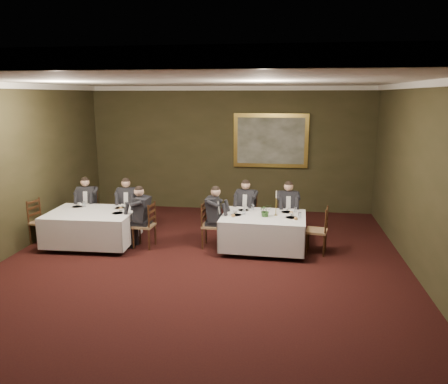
% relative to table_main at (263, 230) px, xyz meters
% --- Properties ---
extents(ground, '(10.00, 10.00, 0.00)m').
position_rel_table_main_xyz_m(ground, '(-1.15, -1.67, -0.45)').
color(ground, black).
rests_on(ground, ground).
extents(ceiling, '(8.00, 10.00, 0.10)m').
position_rel_table_main_xyz_m(ceiling, '(-1.15, -1.67, 3.05)').
color(ceiling, silver).
rests_on(ceiling, back_wall).
extents(back_wall, '(8.00, 0.10, 3.50)m').
position_rel_table_main_xyz_m(back_wall, '(-1.15, 3.33, 1.30)').
color(back_wall, '#312F18').
rests_on(back_wall, ground).
extents(front_wall, '(8.00, 0.10, 3.50)m').
position_rel_table_main_xyz_m(front_wall, '(-1.15, -6.67, 1.30)').
color(front_wall, '#312F18').
rests_on(front_wall, ground).
extents(right_wall, '(0.10, 10.00, 3.50)m').
position_rel_table_main_xyz_m(right_wall, '(2.85, -1.67, 1.30)').
color(right_wall, '#312F18').
rests_on(right_wall, ground).
extents(crown_molding, '(8.00, 10.00, 0.12)m').
position_rel_table_main_xyz_m(crown_molding, '(-1.15, -1.67, 2.99)').
color(crown_molding, white).
rests_on(crown_molding, back_wall).
extents(table_main, '(1.82, 1.41, 0.67)m').
position_rel_table_main_xyz_m(table_main, '(0.00, 0.00, 0.00)').
color(table_main, black).
rests_on(table_main, ground).
extents(table_second, '(1.90, 1.48, 0.67)m').
position_rel_table_main_xyz_m(table_second, '(-3.75, -0.22, 0.00)').
color(table_second, black).
rests_on(table_second, ground).
extents(chair_main_backleft, '(0.51, 0.50, 1.00)m').
position_rel_table_main_xyz_m(chair_main_backleft, '(-0.44, 0.93, -0.17)').
color(chair_main_backleft, olive).
rests_on(chair_main_backleft, ground).
extents(diner_main_backleft, '(0.48, 0.55, 1.35)m').
position_rel_table_main_xyz_m(diner_main_backleft, '(-0.45, 0.92, 0.06)').
color(diner_main_backleft, black).
rests_on(diner_main_backleft, chair_main_backleft).
extents(chair_main_backright, '(0.48, 0.46, 1.00)m').
position_rel_table_main_xyz_m(chair_main_backright, '(0.50, 0.90, -0.17)').
color(chair_main_backright, olive).
rests_on(chair_main_backright, ground).
extents(diner_main_backright, '(0.45, 0.51, 1.35)m').
position_rel_table_main_xyz_m(diner_main_backright, '(0.51, 0.88, 0.06)').
color(diner_main_backright, black).
rests_on(diner_main_backright, chair_main_backright).
extents(chair_main_endleft, '(0.43, 0.45, 1.00)m').
position_rel_table_main_xyz_m(chair_main_endleft, '(-1.12, 0.04, -0.17)').
color(chair_main_endleft, olive).
rests_on(chair_main_endleft, ground).
extents(diner_main_endleft, '(0.49, 0.43, 1.35)m').
position_rel_table_main_xyz_m(diner_main_endleft, '(-1.11, 0.04, 0.06)').
color(diner_main_endleft, black).
rests_on(diner_main_endleft, chair_main_endleft).
extents(chair_main_endright, '(0.49, 0.50, 1.00)m').
position_rel_table_main_xyz_m(chair_main_endright, '(1.12, -0.04, -0.17)').
color(chair_main_endright, olive).
rests_on(chair_main_endright, ground).
extents(chair_sec_backleft, '(0.50, 0.48, 1.00)m').
position_rel_table_main_xyz_m(chair_sec_backleft, '(-4.28, 0.72, -0.17)').
color(chair_sec_backleft, olive).
rests_on(chair_sec_backleft, ground).
extents(diner_sec_backleft, '(0.47, 0.54, 1.35)m').
position_rel_table_main_xyz_m(diner_sec_backleft, '(-4.28, 0.71, 0.06)').
color(diner_sec_backleft, black).
rests_on(diner_sec_backleft, chair_sec_backleft).
extents(chair_sec_backright, '(0.49, 0.47, 1.00)m').
position_rel_table_main_xyz_m(chair_sec_backright, '(-3.28, 0.76, -0.17)').
color(chair_sec_backright, olive).
rests_on(chair_sec_backright, ground).
extents(diner_sec_backright, '(0.45, 0.52, 1.35)m').
position_rel_table_main_xyz_m(diner_sec_backright, '(-3.28, 0.74, 0.06)').
color(diner_sec_backright, black).
rests_on(diner_sec_backright, chair_sec_backright).
extents(chair_sec_endright, '(0.45, 0.46, 1.00)m').
position_rel_table_main_xyz_m(chair_sec_endright, '(-2.57, -0.18, -0.17)').
color(chair_sec_endright, olive).
rests_on(chair_sec_endright, ground).
extents(diner_sec_endright, '(0.50, 0.44, 1.35)m').
position_rel_table_main_xyz_m(diner_sec_endright, '(-2.58, -0.18, 0.06)').
color(diner_sec_endright, black).
rests_on(diner_sec_endright, chair_sec_endright).
extents(chair_sec_endleft, '(0.49, 0.51, 1.00)m').
position_rel_table_main_xyz_m(chair_sec_endleft, '(-4.92, -0.25, -0.17)').
color(chair_sec_endleft, olive).
rests_on(chair_sec_endleft, ground).
extents(centerpiece, '(0.32, 0.30, 0.28)m').
position_rel_table_main_xyz_m(centerpiece, '(0.04, -0.08, 0.46)').
color(centerpiece, '#2D5926').
rests_on(centerpiece, table_main).
extents(candlestick, '(0.08, 0.08, 0.55)m').
position_rel_table_main_xyz_m(candlestick, '(0.26, 0.05, 0.52)').
color(candlestick, gold).
rests_on(candlestick, table_main).
extents(place_setting_table_main, '(0.33, 0.31, 0.14)m').
position_rel_table_main_xyz_m(place_setting_table_main, '(-0.41, 0.41, 0.35)').
color(place_setting_table_main, white).
rests_on(place_setting_table_main, table_main).
extents(place_setting_table_second, '(0.33, 0.31, 0.14)m').
position_rel_table_main_xyz_m(place_setting_table_second, '(-4.21, 0.18, 0.35)').
color(place_setting_table_second, white).
rests_on(place_setting_table_second, table_second).
extents(painting, '(2.07, 0.09, 1.50)m').
position_rel_table_main_xyz_m(painting, '(0.00, 3.27, 1.57)').
color(painting, '#DDC150').
rests_on(painting, back_wall).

